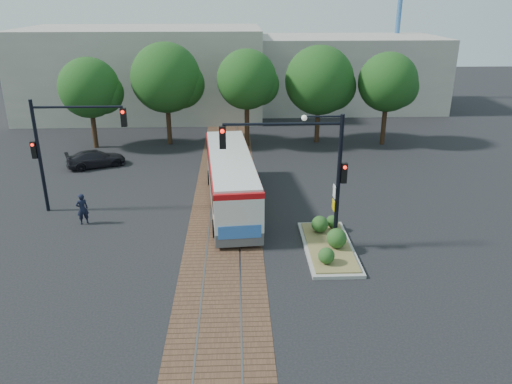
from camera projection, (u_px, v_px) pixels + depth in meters
ground at (224, 241)px, 23.48m from camera, size 120.00×120.00×0.00m
trackbed at (225, 207)px, 27.20m from camera, size 3.60×40.00×0.02m
tree_row at (243, 81)px, 36.99m from camera, size 26.40×5.60×7.67m
warehouses at (223, 72)px, 48.76m from camera, size 40.00×13.00×8.00m
city_bus at (231, 178)px, 26.99m from camera, size 3.10×10.79×2.85m
traffic_island at (329, 242)px, 22.71m from camera, size 2.20×5.20×1.13m
signal_pole_main at (311, 162)px, 21.35m from camera, size 5.49×0.46×6.00m
signal_pole_left at (59, 141)px, 25.45m from camera, size 4.99×0.34×6.00m
officer at (82, 209)px, 25.00m from camera, size 0.70×0.63×1.62m
parked_car at (96, 159)px, 33.52m from camera, size 4.14×2.95×1.11m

